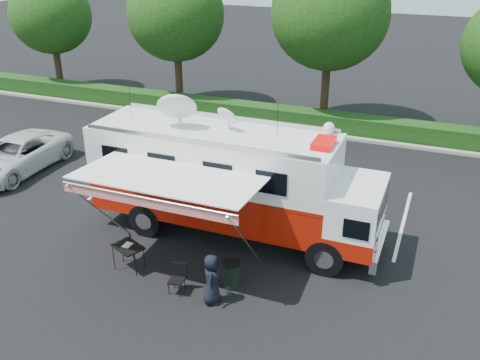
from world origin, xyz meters
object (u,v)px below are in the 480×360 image
(white_suv, at_px, (18,171))
(folding_table, at_px, (128,247))
(trash_bin, at_px, (232,274))
(command_truck, at_px, (232,181))

(white_suv, height_order, folding_table, folding_table)
(folding_table, bearing_deg, trash_bin, 5.40)
(command_truck, xyz_separation_m, trash_bin, (1.18, -2.91, -1.65))
(command_truck, bearing_deg, white_suv, 172.56)
(white_suv, relative_size, folding_table, 4.75)
(command_truck, height_order, white_suv, command_truck)
(white_suv, bearing_deg, trash_bin, -20.39)
(command_truck, xyz_separation_m, white_suv, (-11.06, 1.44, -2.08))
(white_suv, distance_m, folding_table, 10.03)
(command_truck, relative_size, trash_bin, 11.85)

